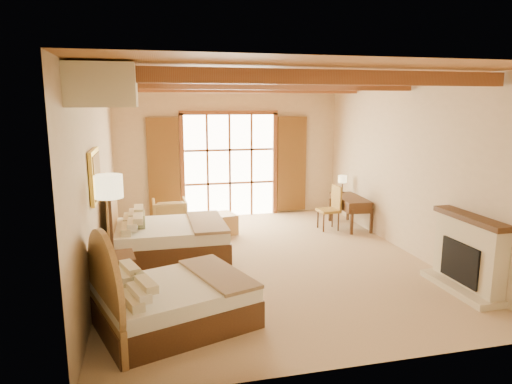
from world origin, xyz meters
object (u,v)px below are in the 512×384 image
object	(u,v)px
armchair	(170,214)
desk	(350,211)
bed_far	(161,236)
bed_near	(164,299)
nightstand	(115,278)

from	to	relation	value
armchair	desk	size ratio (longest dim) A/B	0.57
bed_far	armchair	world-z (taller)	bed_far
bed_near	nightstand	world-z (taller)	bed_near
bed_near	armchair	size ratio (longest dim) A/B	2.96
bed_far	desk	bearing A→B (deg)	15.53
desk	nightstand	bearing A→B (deg)	-145.60
armchair	desk	bearing A→B (deg)	168.74
armchair	bed_far	bearing A→B (deg)	81.92
bed_near	bed_far	size ratio (longest dim) A/B	1.09
bed_far	nightstand	distance (m)	1.84
bed_far	armchair	bearing A→B (deg)	82.42
bed_far	armchair	size ratio (longest dim) A/B	2.71
desk	armchair	bearing A→B (deg)	173.35
nightstand	desk	distance (m)	5.73
bed_far	nightstand	size ratio (longest dim) A/B	3.07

